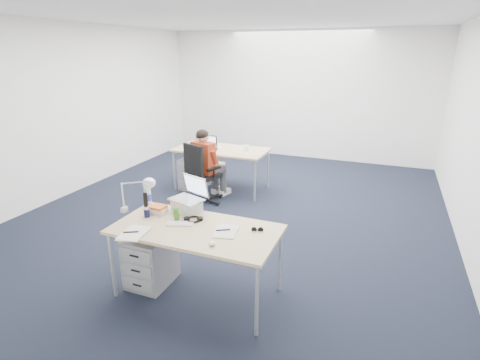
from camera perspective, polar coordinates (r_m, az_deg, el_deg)
name	(u,v)px	position (r m, az deg, el deg)	size (l,w,h in m)	color
floor	(238,211)	(5.78, -0.25, -4.78)	(7.00, 7.00, 0.00)	black
room	(238,98)	(5.33, -0.28, 12.33)	(6.02, 7.02, 2.80)	white
desk_near	(196,232)	(3.66, -6.75, -7.93)	(1.60, 0.80, 0.73)	tan
desk_far	(221,151)	(6.54, -2.88, 4.36)	(1.60, 0.80, 0.73)	tan
office_chair	(203,186)	(6.07, -5.68, -0.85)	(0.80, 0.80, 0.99)	black
seated_person	(209,165)	(6.10, -4.75, 2.36)	(0.47, 0.70, 1.18)	#9F3316
drawer_pedestal_near	(151,259)	(4.11, -13.38, -11.60)	(0.40, 0.50, 0.55)	#929397
drawer_pedestal_far	(194,173)	(6.74, -6.99, 1.09)	(0.40, 0.50, 0.55)	#929397
silver_laptop	(186,195)	(3.94, -8.18, -2.33)	(0.34, 0.27, 0.36)	silver
wireless_keyboard	(180,224)	(3.73, -9.13, -6.57)	(0.26, 0.11, 0.01)	white
computer_mouse	(212,243)	(3.32, -4.29, -9.57)	(0.06, 0.09, 0.03)	white
headphones	(193,219)	(3.79, -7.12, -5.89)	(0.20, 0.15, 0.03)	black
can_koozie	(147,213)	(3.94, -14.02, -4.83)	(0.06, 0.06, 0.10)	#13163D
water_bottle	(148,195)	(4.20, -13.90, -2.18)	(0.08, 0.08, 0.25)	silver
bear_figurine	(176,214)	(3.80, -9.68, -5.11)	(0.07, 0.05, 0.13)	#28731E
book_stack	(158,209)	(4.01, -12.43, -4.40)	(0.18, 0.14, 0.08)	silver
cordless_phone	(146,200)	(4.18, -14.18, -2.93)	(0.04, 0.03, 0.16)	black
papers_left	(133,233)	(3.64, -16.02, -7.82)	(0.21, 0.30, 0.01)	#F2DB8C
papers_right	(225,231)	(3.54, -2.30, -7.81)	(0.20, 0.29, 0.01)	#F2DB8C
sunglasses	(257,230)	(3.55, 2.66, -7.56)	(0.11, 0.05, 0.03)	black
desk_lamp	(133,194)	(3.99, -16.01, -2.07)	(0.38, 0.14, 0.44)	silver
dark_laptop	(204,143)	(6.36, -5.46, 5.57)	(0.37, 0.36, 0.27)	black
far_cup	(247,148)	(6.37, 1.00, 4.89)	(0.07, 0.07, 0.10)	white
far_papers	(214,148)	(6.59, -3.91, 4.91)	(0.18, 0.26, 0.01)	white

